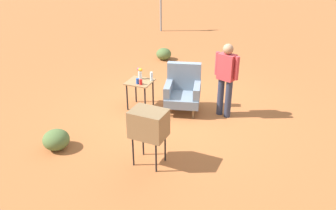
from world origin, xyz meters
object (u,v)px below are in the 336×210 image
(soda_can_red, at_px, (141,82))
(side_table, at_px, (140,85))
(soda_can_blue, at_px, (138,81))
(armchair, at_px, (183,90))
(flower_vase, at_px, (140,73))
(bottle_short_clear, at_px, (151,76))
(person_standing, at_px, (226,76))
(tv_on_stand, at_px, (149,124))

(soda_can_red, bearing_deg, side_table, 122.41)
(soda_can_blue, bearing_deg, soda_can_red, -12.87)
(side_table, bearing_deg, armchair, 14.42)
(armchair, xyz_separation_m, flower_vase, (-1.01, -0.11, 0.31))
(soda_can_red, bearing_deg, bottle_short_clear, 69.28)
(armchair, bearing_deg, bottle_short_clear, -171.69)
(person_standing, xyz_separation_m, bottle_short_clear, (-1.66, -0.17, -0.18))
(side_table, relative_size, person_standing, 0.40)
(person_standing, distance_m, flower_vase, 1.96)
(soda_can_blue, xyz_separation_m, soda_can_red, (0.09, -0.02, 0.00))
(armchair, relative_size, person_standing, 0.65)
(armchair, distance_m, bottle_short_clear, 0.78)
(side_table, xyz_separation_m, soda_can_red, (0.11, -0.17, 0.16))
(armchair, bearing_deg, soda_can_blue, -156.81)
(tv_on_stand, bearing_deg, soda_can_blue, 120.93)
(armchair, bearing_deg, side_table, -165.58)
(soda_can_blue, bearing_deg, bottle_short_clear, 54.67)
(soda_can_blue, bearing_deg, person_standing, 13.84)
(side_table, height_order, person_standing, person_standing)
(armchair, xyz_separation_m, bottle_short_clear, (-0.73, -0.11, 0.26))
(flower_vase, bearing_deg, bottle_short_clear, 1.74)
(flower_vase, bearing_deg, soda_can_blue, -75.69)
(armchair, distance_m, person_standing, 1.04)
(person_standing, height_order, bottle_short_clear, person_standing)
(armchair, relative_size, bottle_short_clear, 5.30)
(side_table, bearing_deg, tv_on_stand, -60.63)
(side_table, xyz_separation_m, tv_on_stand, (1.09, -1.95, 0.22))
(soda_can_blue, distance_m, bottle_short_clear, 0.36)
(soda_can_red, relative_size, flower_vase, 0.46)
(armchair, bearing_deg, flower_vase, -173.51)
(soda_can_red, bearing_deg, flower_vase, 117.95)
(armchair, xyz_separation_m, side_table, (-0.96, -0.25, 0.06))
(soda_can_red, bearing_deg, person_standing, 15.13)
(armchair, bearing_deg, soda_can_red, -153.52)
(tv_on_stand, xyz_separation_m, person_standing, (0.80, 2.25, 0.16))
(bottle_short_clear, height_order, flower_vase, flower_vase)
(tv_on_stand, bearing_deg, side_table, 119.37)
(side_table, bearing_deg, flower_vase, 111.38)
(person_standing, distance_m, soda_can_blue, 1.94)
(armchair, relative_size, soda_can_red, 8.69)
(person_standing, xyz_separation_m, soda_can_blue, (-1.87, -0.46, -0.22))
(flower_vase, bearing_deg, soda_can_red, -62.05)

